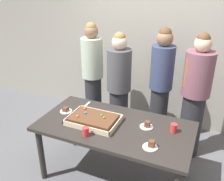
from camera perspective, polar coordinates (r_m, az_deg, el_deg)
ground_plane at (r=3.29m, az=0.55°, el=-19.13°), size 12.00×12.00×0.00m
interior_back_panel at (r=3.98m, az=9.99°, el=12.98°), size 8.00×0.12×3.00m
party_table at (r=2.87m, az=0.60°, el=-9.48°), size 1.75×0.90×0.76m
sheet_cake at (r=2.86m, az=-4.28°, el=-6.68°), size 0.58×0.40×0.10m
plated_slice_near_left at (r=2.51m, az=8.96°, el=-12.41°), size 0.15×0.15×0.08m
plated_slice_near_right at (r=2.80m, az=8.06°, el=-7.99°), size 0.15×0.15×0.08m
plated_slice_far_left at (r=3.13m, az=-10.61°, el=-4.52°), size 0.15×0.15×0.06m
drink_cup_nearest at (r=2.64m, az=-6.09°, el=-9.43°), size 0.07×0.07×0.10m
drink_cup_middle at (r=2.76m, az=14.05°, el=-8.42°), size 0.07×0.07×0.10m
cake_server_utensil at (r=3.25m, az=-5.99°, el=-3.41°), size 0.03×0.20×0.01m
person_serving_front at (r=3.53m, az=1.61°, el=0.75°), size 0.34×0.34×1.64m
person_green_shirt_behind at (r=3.55m, az=11.19°, el=1.28°), size 0.32×0.32×1.70m
person_striped_tie_right at (r=3.35m, az=18.56°, el=-1.40°), size 0.36×0.36×1.71m
person_far_right_suit at (r=3.79m, az=-4.47°, el=3.20°), size 0.32×0.32×1.72m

